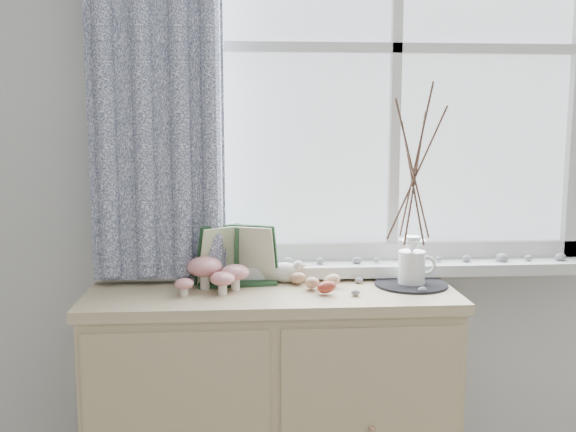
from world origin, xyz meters
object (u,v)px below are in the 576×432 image
object	(u,v)px
sideboard	(272,412)
twig_pitcher	(414,170)
botanical_book	(237,255)
toadstool_cluster	(214,272)

from	to	relation	value
sideboard	twig_pitcher	bearing A→B (deg)	2.92
botanical_book	twig_pitcher	distance (m)	0.65
sideboard	toadstool_cluster	size ratio (longest dim) A/B	5.06
sideboard	toadstool_cluster	xyz separation A→B (m)	(-0.19, -0.00, 0.49)
toadstool_cluster	sideboard	bearing A→B (deg)	0.78
sideboard	toadstool_cluster	bearing A→B (deg)	-179.22
botanical_book	toadstool_cluster	size ratio (longest dim) A/B	1.27
toadstool_cluster	twig_pitcher	xyz separation A→B (m)	(0.66, 0.03, 0.33)
botanical_book	twig_pitcher	world-z (taller)	twig_pitcher
toadstool_cluster	twig_pitcher	bearing A→B (deg)	2.31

